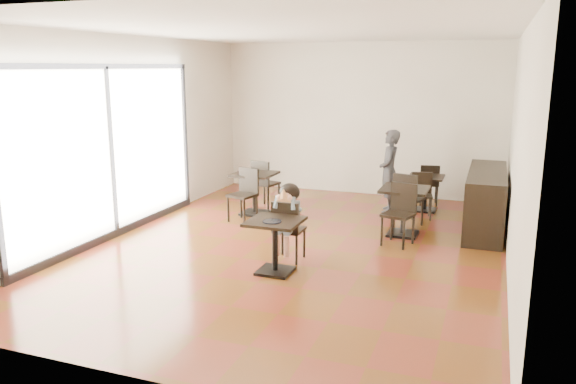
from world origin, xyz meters
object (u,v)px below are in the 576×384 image
at_px(cafe_table_mid, 404,212).
at_px(chair_mid_a, 409,200).
at_px(adult_patron, 389,171).
at_px(cafe_table_left, 255,193).
at_px(cafe_table_back, 425,193).
at_px(child_chair, 289,230).
at_px(chair_left_b, 242,196).
at_px(child, 289,222).
at_px(chair_mid_b, 398,215).
at_px(chair_back_b, 422,196).
at_px(chair_back_a, 429,184).
at_px(child_table, 275,246).
at_px(chair_left_a, 266,184).

height_order(cafe_table_mid, chair_mid_a, chair_mid_a).
bearing_deg(adult_patron, cafe_table_left, -75.98).
relative_size(cafe_table_back, chair_mid_a, 0.72).
distance_m(child_chair, chair_left_b, 2.19).
distance_m(child, chair_mid_b, 1.81).
distance_m(child_chair, cafe_table_mid, 2.21).
xyz_separation_m(child, adult_patron, (0.82, 3.20, 0.23)).
relative_size(chair_mid_a, chair_back_b, 1.15).
relative_size(chair_back_a, chair_back_b, 1.00).
bearing_deg(chair_mid_b, chair_back_b, 99.64).
distance_m(child, cafe_table_mid, 2.22).
distance_m(child, chair_mid_a, 2.67).
relative_size(adult_patron, chair_mid_b, 1.65).
xyz_separation_m(chair_left_b, chair_back_a, (2.95, 2.43, -0.06)).
distance_m(child, adult_patron, 3.31).
bearing_deg(cafe_table_left, child_table, -61.49).
height_order(cafe_table_mid, cafe_table_left, cafe_table_mid).
bearing_deg(cafe_table_back, child_table, -110.01).
relative_size(adult_patron, chair_left_a, 1.66).
relative_size(child_chair, chair_mid_a, 0.93).
distance_m(cafe_table_mid, chair_mid_b, 0.56).
bearing_deg(chair_back_a, chair_left_b, 29.33).
xyz_separation_m(cafe_table_mid, cafe_table_left, (-2.81, 0.40, -0.00)).
bearing_deg(cafe_table_left, cafe_table_back, 24.35).
height_order(child, chair_left_b, child).
bearing_deg(chair_left_b, chair_mid_a, 28.16).
relative_size(child_table, cafe_table_back, 1.07).
relative_size(adult_patron, cafe_table_back, 2.29).
bearing_deg(child_table, chair_mid_b, 52.99).
height_order(chair_left_b, chair_back_b, chair_left_b).
distance_m(child_table, cafe_table_back, 4.31).
bearing_deg(child_chair, chair_mid_a, -119.89).
bearing_deg(child_chair, child_table, 90.00).
xyz_separation_m(cafe_table_back, chair_back_b, (0.00, -0.55, 0.07)).
xyz_separation_m(chair_left_b, chair_back_b, (2.95, 1.33, -0.06)).
bearing_deg(cafe_table_back, chair_mid_b, -93.56).
distance_m(child, chair_left_a, 3.09).
height_order(chair_mid_a, chair_back_b, chair_mid_a).
xyz_separation_m(chair_mid_b, chair_back_b, (0.14, 1.73, -0.06)).
relative_size(cafe_table_mid, chair_left_a, 0.84).
bearing_deg(child, cafe_table_mid, 52.99).
bearing_deg(child, chair_mid_a, 60.11).
bearing_deg(child, chair_left_a, 118.51).
relative_size(cafe_table_left, chair_mid_a, 0.83).
bearing_deg(child_chair, cafe_table_left, -55.74).
bearing_deg(child, chair_left_b, 132.40).
xyz_separation_m(child_table, cafe_table_back, (1.47, 4.05, -0.02)).
xyz_separation_m(adult_patron, chair_back_a, (0.65, 0.85, -0.37)).
bearing_deg(chair_back_a, chair_back_b, 79.80).
xyz_separation_m(cafe_table_left, chair_left_b, (0.00, -0.55, 0.08)).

